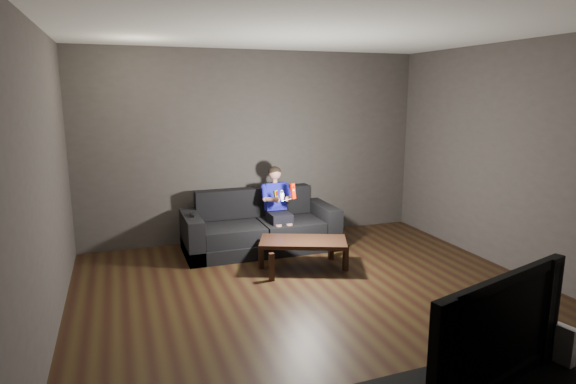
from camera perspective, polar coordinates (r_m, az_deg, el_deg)
name	(u,v)px	position (r m, az deg, el deg)	size (l,w,h in m)	color
floor	(325,303)	(5.04, 4.42, -13.03)	(5.00, 5.00, 0.00)	black
back_wall	(256,146)	(6.98, -3.80, 5.43)	(5.00, 0.04, 2.70)	#3A3632
front_wall	(540,252)	(2.64, 27.71, -6.31)	(5.00, 0.04, 2.70)	#3A3632
left_wall	(39,190)	(4.29, -27.45, 0.21)	(0.04, 5.00, 2.70)	#3A3632
right_wall	(529,161)	(6.11, 26.65, 3.33)	(0.04, 5.00, 2.70)	#3A3632
ceiling	(330,26)	(4.62, 4.97, 19.03)	(5.00, 5.00, 0.02)	silver
sofa	(260,230)	(6.61, -3.34, -4.58)	(2.06, 0.89, 0.80)	black
child	(277,201)	(6.52, -1.27, -1.05)	(0.42, 0.52, 1.03)	black
wii_remote_red	(293,191)	(6.13, 0.60, 0.10)	(0.06, 0.08, 0.20)	red
nunchuk_white	(282,195)	(6.10, -0.74, -0.39)	(0.08, 0.10, 0.15)	white
wii_remote_black	(192,215)	(6.26, -11.34, -2.69)	(0.04, 0.16, 0.03)	black
coffee_table	(303,244)	(5.82, 1.81, -6.17)	(1.15, 0.86, 0.37)	black
tv	(481,326)	(2.89, 21.87, -14.56)	(1.13, 0.15, 0.65)	black
wii_console	(560,343)	(3.37, 29.51, -15.30)	(0.06, 0.18, 0.23)	white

